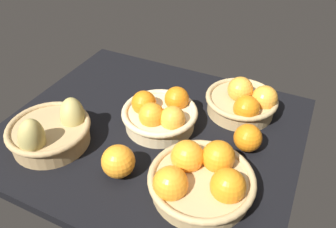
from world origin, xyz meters
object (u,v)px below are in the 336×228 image
basket_near_right (201,178)px  loose_orange_back_gap (118,161)px  basket_center (160,114)px  basket_far_right (244,102)px  loose_orange_front_gap (248,138)px  basket_near_left_pears (50,132)px

basket_near_right → loose_orange_back_gap: bearing=-168.5°
loose_orange_back_gap → basket_center: bearing=87.4°
basket_far_right → loose_orange_front_gap: basket_far_right is taller
basket_far_right → basket_center: size_ratio=0.99×
loose_orange_front_gap → basket_near_left_pears: bearing=-156.4°
basket_center → loose_orange_back_gap: size_ratio=2.63×
basket_center → basket_far_right: bearing=39.2°
basket_far_right → loose_orange_back_gap: 43.00cm
basket_near_left_pears → basket_near_right: (42.61, 2.86, -0.31)cm
basket_near_left_pears → basket_center: bearing=40.2°
basket_near_right → loose_orange_back_gap: (-20.15, -4.10, 0.20)cm
basket_near_left_pears → basket_far_right: 56.65cm
basket_center → loose_orange_front_gap: size_ratio=2.90×
loose_orange_front_gap → loose_orange_back_gap: 34.72cm
basket_near_left_pears → basket_near_right: bearing=3.8°
basket_center → loose_orange_back_gap: 21.05cm
basket_far_right → basket_near_left_pears: bearing=-140.2°
basket_center → loose_orange_back_gap: basket_center is taller
loose_orange_front_gap → basket_far_right: bearing=109.5°
basket_near_left_pears → loose_orange_back_gap: 22.49cm
basket_near_left_pears → basket_far_right: basket_near_left_pears is taller
basket_far_right → loose_orange_front_gap: (5.28, -14.89, -0.57)cm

